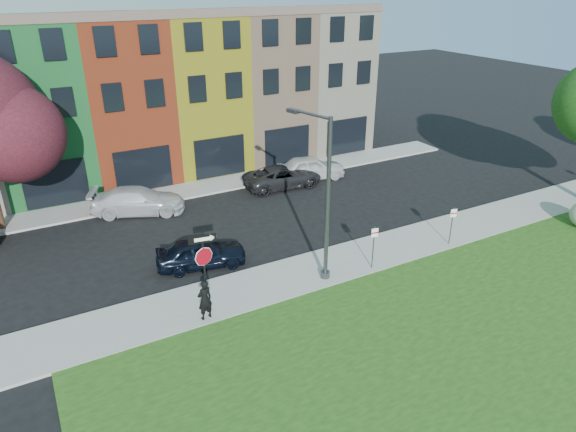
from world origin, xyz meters
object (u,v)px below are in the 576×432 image
stop_sign (204,259)px  street_lamp (324,200)px  man (205,300)px  sedan_near (201,253)px

stop_sign → street_lamp: size_ratio=0.48×
stop_sign → street_lamp: (5.40, 0.18, 1.21)m
stop_sign → man: 1.63m
street_lamp → man: bearing=170.9°
sedan_near → stop_sign: bearing=175.6°
street_lamp → sedan_near: bearing=126.4°
man → sedan_near: bearing=-120.2°
stop_sign → man: bearing=-111.3°
stop_sign → sedan_near: (1.09, 3.69, -1.85)m
stop_sign → man: stop_sign is taller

